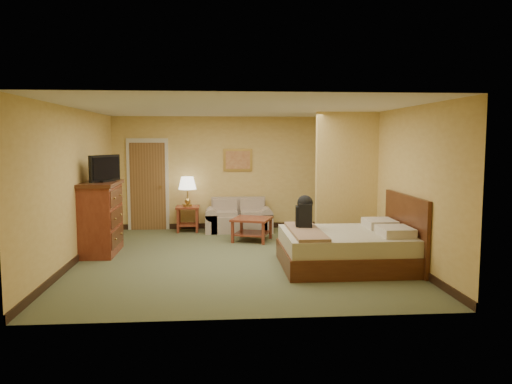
{
  "coord_description": "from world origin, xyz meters",
  "views": [
    {
      "loc": [
        -0.35,
        -8.58,
        2.07
      ],
      "look_at": [
        0.36,
        0.6,
        1.1
      ],
      "focal_mm": 35.0,
      "sensor_mm": 36.0,
      "label": 1
    }
  ],
  "objects": [
    {
      "name": "left_wall",
      "position": [
        -2.75,
        0.0,
        1.3
      ],
      "size": [
        0.02,
        6.0,
        2.6
      ],
      "primitive_type": "cube",
      "color": "#D9B25D",
      "rests_on": "floor"
    },
    {
      "name": "floor",
      "position": [
        0.0,
        0.0,
        0.0
      ],
      "size": [
        6.0,
        6.0,
        0.0
      ],
      "primitive_type": "plane",
      "color": "#545B3B",
      "rests_on": "ground"
    },
    {
      "name": "tv",
      "position": [
        -2.38,
        0.55,
        1.54
      ],
      "size": [
        0.4,
        0.73,
        0.48
      ],
      "rotation": [
        0.0,
        0.0,
        -0.46
      ],
      "color": "black",
      "rests_on": "dresser"
    },
    {
      "name": "partition",
      "position": [
        2.15,
        0.93,
        1.3
      ],
      "size": [
        1.2,
        0.15,
        2.6
      ],
      "primitive_type": "cube",
      "color": "#D9B25D",
      "rests_on": "floor"
    },
    {
      "name": "dresser",
      "position": [
        -2.47,
        0.55,
        0.66
      ],
      "size": [
        0.65,
        1.23,
        1.31
      ],
      "color": "maroon",
      "rests_on": "floor"
    },
    {
      "name": "coffee_table",
      "position": [
        0.34,
        1.47,
        0.34
      ],
      "size": [
        0.94,
        0.94,
        0.48
      ],
      "rotation": [
        0.0,
        0.0,
        -0.34
      ],
      "color": "maroon",
      "rests_on": "floor"
    },
    {
      "name": "door",
      "position": [
        -1.95,
        2.96,
        1.03
      ],
      "size": [
        0.94,
        0.16,
        2.1
      ],
      "color": "beige",
      "rests_on": "floor"
    },
    {
      "name": "back_wall",
      "position": [
        0.0,
        3.0,
        1.3
      ],
      "size": [
        5.5,
        0.02,
        2.6
      ],
      "primitive_type": "cube",
      "color": "#D9B25D",
      "rests_on": "floor"
    },
    {
      "name": "backpack",
      "position": [
        1.1,
        -0.43,
        0.88
      ],
      "size": [
        0.26,
        0.35,
        0.57
      ],
      "rotation": [
        0.0,
        0.0,
        -0.11
      ],
      "color": "black",
      "rests_on": "bed"
    },
    {
      "name": "right_wall",
      "position": [
        2.75,
        0.0,
        1.3
      ],
      "size": [
        0.02,
        6.0,
        2.6
      ],
      "primitive_type": "cube",
      "color": "#D9B25D",
      "rests_on": "floor"
    },
    {
      "name": "side_table",
      "position": [
        -1.03,
        2.65,
        0.38
      ],
      "size": [
        0.52,
        0.52,
        0.58
      ],
      "color": "maroon",
      "rests_on": "floor"
    },
    {
      "name": "wall_picture",
      "position": [
        0.12,
        2.97,
        1.6
      ],
      "size": [
        0.67,
        0.04,
        0.52
      ],
      "color": "#B78E3F",
      "rests_on": "back_wall"
    },
    {
      "name": "table_lamp",
      "position": [
        -1.03,
        2.65,
        1.08
      ],
      "size": [
        0.4,
        0.4,
        0.67
      ],
      "color": "#A8853E",
      "rests_on": "side_table"
    },
    {
      "name": "baseboard",
      "position": [
        0.0,
        2.99,
        0.06
      ],
      "size": [
        5.5,
        0.02,
        0.12
      ],
      "primitive_type": "cube",
      "color": "black",
      "rests_on": "floor"
    },
    {
      "name": "ceiling",
      "position": [
        0.0,
        0.0,
        2.6
      ],
      "size": [
        6.0,
        6.0,
        0.0
      ],
      "primitive_type": "plane",
      "rotation": [
        3.14,
        0.0,
        0.0
      ],
      "color": "white",
      "rests_on": "back_wall"
    },
    {
      "name": "bed",
      "position": [
        1.81,
        -0.75,
        0.32
      ],
      "size": [
        2.14,
        1.82,
        1.18
      ],
      "color": "#451E10",
      "rests_on": "floor"
    },
    {
      "name": "loveseat",
      "position": [
        0.12,
        2.57,
        0.25
      ],
      "size": [
        1.5,
        0.7,
        0.76
      ],
      "color": "tan",
      "rests_on": "floor"
    }
  ]
}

